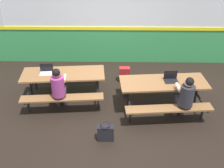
{
  "coord_description": "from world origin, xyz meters",
  "views": [
    {
      "loc": [
        0.09,
        -5.48,
        3.93
      ],
      "look_at": [
        0.0,
        0.02,
        0.55
      ],
      "focal_mm": 42.38,
      "sensor_mm": 36.0,
      "label": 1
    }
  ],
  "objects": [
    {
      "name": "picnic_table_left",
      "position": [
        -1.22,
        0.21,
        0.58
      ],
      "size": [
        2.09,
        1.71,
        0.74
      ],
      "color": "brown",
      "rests_on": "ground"
    },
    {
      "name": "backpack_dark",
      "position": [
        0.34,
        1.1,
        0.22
      ],
      "size": [
        0.3,
        0.22,
        0.44
      ],
      "color": "maroon",
      "rests_on": "ground"
    },
    {
      "name": "student_further",
      "position": [
        1.62,
        -0.69,
        0.71
      ],
      "size": [
        0.38,
        0.53,
        1.21
      ],
      "color": "#2D2D38",
      "rests_on": "ground"
    },
    {
      "name": "student_nearer",
      "position": [
        -1.23,
        -0.35,
        0.71
      ],
      "size": [
        0.38,
        0.53,
        1.21
      ],
      "color": "#2D2D38",
      "rests_on": "ground"
    },
    {
      "name": "accent_backdrop",
      "position": [
        0.0,
        2.38,
        1.25
      ],
      "size": [
        8.0,
        0.14,
        2.6
      ],
      "color": "#338C4C",
      "rests_on": "ground"
    },
    {
      "name": "laptop_silver",
      "position": [
        -1.62,
        0.21,
        0.79
      ],
      "size": [
        0.34,
        0.25,
        0.22
      ],
      "color": "silver",
      "rests_on": "picnic_table_left"
    },
    {
      "name": "picnic_table_right",
      "position": [
        1.22,
        -0.16,
        0.58
      ],
      "size": [
        2.09,
        1.71,
        0.74
      ],
      "color": "brown",
      "rests_on": "ground"
    },
    {
      "name": "laptop_dark",
      "position": [
        1.39,
        -0.11,
        0.79
      ],
      "size": [
        0.34,
        0.25,
        0.22
      ],
      "color": "black",
      "rests_on": "picnic_table_right"
    },
    {
      "name": "tote_bag_bright",
      "position": [
        -0.11,
        -1.33,
        0.19
      ],
      "size": [
        0.34,
        0.21,
        0.43
      ],
      "color": "black",
      "rests_on": "ground"
    },
    {
      "name": "ground_plane",
      "position": [
        0.0,
        0.0,
        -0.01
      ],
      "size": [
        10.0,
        10.0,
        0.02
      ],
      "primitive_type": "cube",
      "color": "black"
    }
  ]
}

